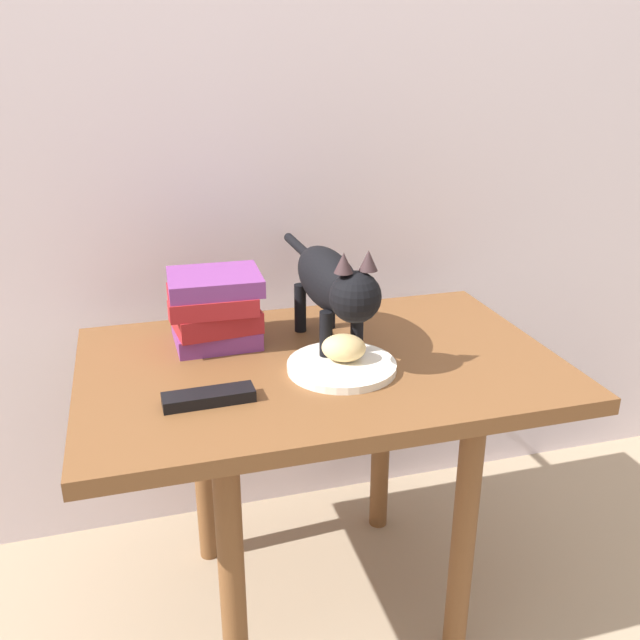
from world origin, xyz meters
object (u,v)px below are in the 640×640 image
Objects in this scene: book_stack at (214,308)px; tv_remote at (209,397)px; cat at (332,284)px; side_table at (320,397)px; bread_roll at (344,348)px; plate at (342,366)px.

book_stack reaches higher than tv_remote.
cat is 0.32m from tv_remote.
tv_remote is at bearing -100.52° from book_stack.
side_table is 1.83× the size of cat.
tv_remote is (-0.25, -0.07, -0.03)m from bread_roll.
side_table is 0.22m from cat.
bread_roll is at bearing -92.39° from cat.
cat is (0.01, 0.09, 0.13)m from plate.
side_table is at bearing -37.05° from book_stack.
cat is at bearing 84.10° from plate.
bread_roll is (0.03, -0.04, 0.12)m from side_table.
plate is at bearing -42.33° from book_stack.
bread_roll is at bearing -40.14° from book_stack.
tv_remote is (-0.25, -0.06, 0.00)m from plate.
book_stack reaches higher than bread_roll.
book_stack reaches higher than side_table.
book_stack is (-0.18, 0.13, 0.15)m from side_table.
plate is 0.28m from book_stack.
tv_remote is (-0.22, -0.11, 0.09)m from side_table.
bread_roll is 0.44× the size of book_stack.
plate is 2.47× the size of bread_roll.
cat is 2.66× the size of book_stack.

